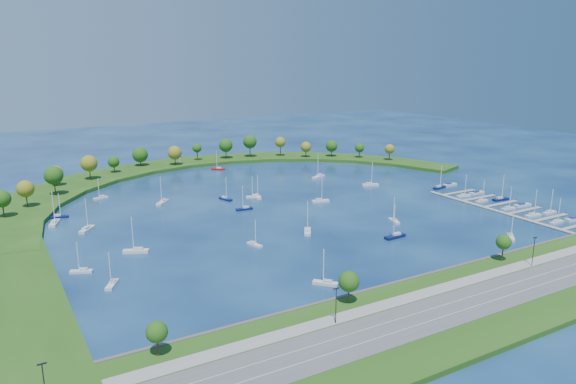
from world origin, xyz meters
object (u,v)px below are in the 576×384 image
moored_boat_11 (112,283)px  moored_boat_21 (244,208)px  moored_boat_4 (218,168)px  moored_boat_7 (226,198)px  moored_boat_8 (319,176)px  docked_boat_10 (439,187)px  moored_boat_2 (81,270)px  moored_boat_12 (163,202)px  docked_boat_6 (482,200)px  docked_boat_7 (501,199)px  moored_boat_6 (320,200)px  moored_boat_20 (254,196)px  moored_boat_13 (136,250)px  docked_boat_2 (533,215)px  docked_boat_8 (464,195)px  harbor_tower (180,159)px  moored_boat_1 (370,184)px  moored_boat_19 (59,216)px  docked_boat_3 (550,212)px  dock_system (506,208)px  moored_boat_3 (54,222)px  docked_boat_5 (522,205)px  moored_boat_17 (395,236)px  docked_boat_0 (557,221)px  docked_boat_9 (477,193)px  docked_boat_1 (575,219)px  moored_boat_15 (101,197)px  docked_boat_4 (508,208)px  moored_boat_16 (308,231)px  moored_boat_18 (257,196)px  docked_boat_11 (450,184)px  moored_boat_0 (394,220)px  moored_boat_10 (255,244)px

moored_boat_11 → moored_boat_21: size_ratio=0.98×
moored_boat_4 → moored_boat_7: size_ratio=1.04×
moored_boat_8 → docked_boat_10: moored_boat_8 is taller
moored_boat_2 → moored_boat_12: (49.68, 71.04, 0.09)m
docked_boat_10 → moored_boat_21: bearing=162.8°
docked_boat_6 → docked_boat_7: (10.47, -2.64, 0.06)m
moored_boat_6 → moored_boat_20: 34.20m
moored_boat_4 → moored_boat_13: moored_boat_13 is taller
docked_boat_2 → docked_boat_8: bearing=95.0°
harbor_tower → moored_boat_1: moored_boat_1 is taller
moored_boat_2 → moored_boat_19: bearing=-67.2°
docked_boat_3 → docked_boat_8: docked_boat_8 is taller
dock_system → docked_boat_7: size_ratio=6.29×
dock_system → moored_boat_4: 171.87m
docked_boat_2 → docked_boat_7: size_ratio=0.94×
moored_boat_3 → moored_boat_11: 77.40m
moored_boat_20 → moored_boat_13: bearing=64.7°
moored_boat_13 → moored_boat_4: bearing=-99.2°
docked_boat_5 → moored_boat_12: bearing=153.3°
moored_boat_4 → moored_boat_17: moored_boat_17 is taller
docked_boat_0 → docked_boat_3: size_ratio=0.98×
docked_boat_9 → docked_boat_1: bearing=-92.4°
moored_boat_12 → moored_boat_15: moored_boat_12 is taller
dock_system → moored_boat_21: 122.95m
docked_boat_4 → moored_boat_16: bearing=175.5°
moored_boat_11 → moored_boat_18: size_ratio=0.94×
moored_boat_11 → moored_boat_20: bearing=160.5°
moored_boat_6 → docked_boat_11: 81.61m
moored_boat_13 → docked_boat_0: (166.00, -55.11, -0.07)m
moored_boat_21 → docked_boat_5: size_ratio=1.24×
moored_boat_7 → docked_boat_0: bearing=28.6°
dock_system → moored_boat_17: size_ratio=5.91×
moored_boat_1 → docked_boat_1: 102.88m
moored_boat_19 → docked_boat_10: (186.57, -44.80, 0.04)m
moored_boat_3 → moored_boat_15: 42.78m
moored_boat_0 → moored_boat_7: 85.45m
moored_boat_19 → docked_boat_4: size_ratio=1.02×
moored_boat_2 → docked_boat_11: (199.05, 27.63, -0.22)m
moored_boat_7 → moored_boat_21: moored_boat_7 is taller
moored_boat_4 → moored_boat_7: bearing=112.6°
docked_boat_5 → moored_boat_10: bearing=178.8°
moored_boat_16 → docked_boat_11: size_ratio=1.49×
moored_boat_0 → docked_boat_2: docked_boat_2 is taller
docked_boat_11 → moored_boat_17: bearing=-147.0°
moored_boat_12 → docked_boat_7: 167.25m
moored_boat_13 → docked_boat_8: 166.03m
moored_boat_16 → docked_boat_9: bearing=-52.6°
harbor_tower → moored_boat_4: (15.28, -27.23, -3.22)m
harbor_tower → moored_boat_20: moored_boat_20 is taller
moored_boat_6 → moored_boat_12: bearing=166.8°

